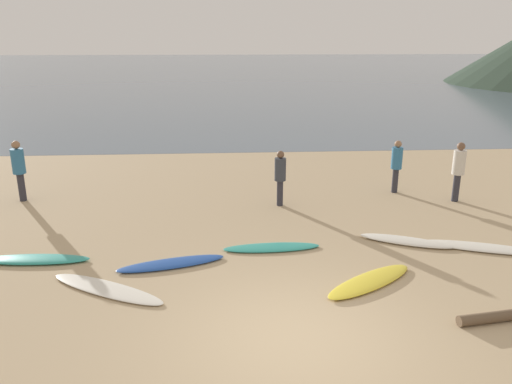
{
  "coord_description": "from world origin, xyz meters",
  "views": [
    {
      "loc": [
        -1.08,
        -6.82,
        4.54
      ],
      "look_at": [
        -0.26,
        5.79,
        0.6
      ],
      "focal_mm": 35.68,
      "sensor_mm": 36.0,
      "label": 1
    }
  ],
  "objects_px": {
    "surfboard_3": "(272,247)",
    "surfboard_0": "(34,259)",
    "surfboard_4": "(370,281)",
    "surfboard_1": "(107,289)",
    "person_1": "(397,162)",
    "surfboard_2": "(171,263)",
    "person_2": "(280,174)",
    "person_0": "(19,166)",
    "person_3": "(459,167)",
    "surfboard_5": "(406,241)",
    "driftwood_log": "(497,317)",
    "surfboard_6": "(484,248)"
  },
  "relations": [
    {
      "from": "surfboard_0",
      "to": "surfboard_2",
      "type": "bearing_deg",
      "value": -4.62
    },
    {
      "from": "surfboard_3",
      "to": "surfboard_6",
      "type": "height_order",
      "value": "surfboard_6"
    },
    {
      "from": "surfboard_6",
      "to": "surfboard_0",
      "type": "bearing_deg",
      "value": -160.46
    },
    {
      "from": "surfboard_1",
      "to": "person_1",
      "type": "xyz_separation_m",
      "value": [
        7.28,
        5.64,
        0.9
      ]
    },
    {
      "from": "person_1",
      "to": "person_3",
      "type": "relative_size",
      "value": 0.93
    },
    {
      "from": "surfboard_5",
      "to": "surfboard_4",
      "type": "bearing_deg",
      "value": -101.66
    },
    {
      "from": "surfboard_3",
      "to": "driftwood_log",
      "type": "distance_m",
      "value": 4.68
    },
    {
      "from": "surfboard_0",
      "to": "driftwood_log",
      "type": "distance_m",
      "value": 8.89
    },
    {
      "from": "person_0",
      "to": "person_2",
      "type": "bearing_deg",
      "value": -179.53
    },
    {
      "from": "surfboard_3",
      "to": "driftwood_log",
      "type": "xyz_separation_m",
      "value": [
        3.42,
        -3.2,
        0.06
      ]
    },
    {
      "from": "surfboard_2",
      "to": "person_0",
      "type": "height_order",
      "value": "person_0"
    },
    {
      "from": "surfboard_6",
      "to": "driftwood_log",
      "type": "xyz_separation_m",
      "value": [
        -1.25,
        -2.88,
        0.05
      ]
    },
    {
      "from": "driftwood_log",
      "to": "surfboard_6",
      "type": "bearing_deg",
      "value": 66.55
    },
    {
      "from": "surfboard_5",
      "to": "surfboard_2",
      "type": "bearing_deg",
      "value": -146.41
    },
    {
      "from": "person_1",
      "to": "surfboard_0",
      "type": "bearing_deg",
      "value": 139.23
    },
    {
      "from": "person_0",
      "to": "surfboard_3",
      "type": "bearing_deg",
      "value": 157.73
    },
    {
      "from": "surfboard_2",
      "to": "person_2",
      "type": "height_order",
      "value": "person_2"
    },
    {
      "from": "surfboard_0",
      "to": "surfboard_1",
      "type": "bearing_deg",
      "value": -34.93
    },
    {
      "from": "surfboard_4",
      "to": "surfboard_6",
      "type": "relative_size",
      "value": 0.82
    },
    {
      "from": "person_2",
      "to": "person_3",
      "type": "xyz_separation_m",
      "value": [
        5.0,
        0.06,
        0.09
      ]
    },
    {
      "from": "surfboard_1",
      "to": "person_3",
      "type": "relative_size",
      "value": 1.5
    },
    {
      "from": "surfboard_3",
      "to": "person_0",
      "type": "relative_size",
      "value": 1.24
    },
    {
      "from": "surfboard_1",
      "to": "person_1",
      "type": "height_order",
      "value": "person_1"
    },
    {
      "from": "surfboard_3",
      "to": "surfboard_0",
      "type": "bearing_deg",
      "value": -178.64
    },
    {
      "from": "surfboard_4",
      "to": "person_3",
      "type": "distance_m",
      "value": 6.16
    },
    {
      "from": "surfboard_5",
      "to": "surfboard_6",
      "type": "bearing_deg",
      "value": 8.29
    },
    {
      "from": "driftwood_log",
      "to": "surfboard_2",
      "type": "bearing_deg",
      "value": 155.73
    },
    {
      "from": "surfboard_4",
      "to": "person_0",
      "type": "height_order",
      "value": "person_0"
    },
    {
      "from": "person_3",
      "to": "surfboard_3",
      "type": "bearing_deg",
      "value": -7.61
    },
    {
      "from": "person_0",
      "to": "surfboard_1",
      "type": "bearing_deg",
      "value": 129.82
    },
    {
      "from": "surfboard_1",
      "to": "person_2",
      "type": "xyz_separation_m",
      "value": [
        3.73,
        4.65,
        0.88
      ]
    },
    {
      "from": "surfboard_6",
      "to": "surfboard_1",
      "type": "bearing_deg",
      "value": -150.59
    },
    {
      "from": "surfboard_4",
      "to": "surfboard_0",
      "type": "bearing_deg",
      "value": 133.62
    },
    {
      "from": "person_1",
      "to": "driftwood_log",
      "type": "relative_size",
      "value": 1.13
    },
    {
      "from": "surfboard_0",
      "to": "person_3",
      "type": "xyz_separation_m",
      "value": [
        10.51,
        3.35,
        0.95
      ]
    },
    {
      "from": "surfboard_1",
      "to": "surfboard_3",
      "type": "relative_size",
      "value": 1.19
    },
    {
      "from": "person_0",
      "to": "person_2",
      "type": "xyz_separation_m",
      "value": [
        7.24,
        -0.89,
        -0.11
      ]
    },
    {
      "from": "surfboard_5",
      "to": "person_3",
      "type": "xyz_separation_m",
      "value": [
        2.42,
        2.88,
        0.95
      ]
    },
    {
      "from": "surfboard_4",
      "to": "surfboard_5",
      "type": "xyz_separation_m",
      "value": [
        1.37,
        1.88,
        0.0
      ]
    },
    {
      "from": "person_0",
      "to": "driftwood_log",
      "type": "xyz_separation_m",
      "value": [
        10.15,
        -7.04,
        -0.93
      ]
    },
    {
      "from": "surfboard_2",
      "to": "person_3",
      "type": "distance_m",
      "value": 8.55
    },
    {
      "from": "surfboard_1",
      "to": "person_1",
      "type": "distance_m",
      "value": 9.26
    },
    {
      "from": "person_0",
      "to": "person_3",
      "type": "bearing_deg",
      "value": -176.41
    },
    {
      "from": "person_2",
      "to": "surfboard_1",
      "type": "bearing_deg",
      "value": -146.79
    },
    {
      "from": "surfboard_3",
      "to": "surfboard_2",
      "type": "bearing_deg",
      "value": -164.31
    },
    {
      "from": "person_2",
      "to": "driftwood_log",
      "type": "distance_m",
      "value": 6.86
    },
    {
      "from": "surfboard_4",
      "to": "person_2",
      "type": "distance_m",
      "value": 4.92
    },
    {
      "from": "surfboard_5",
      "to": "person_1",
      "type": "height_order",
      "value": "person_1"
    },
    {
      "from": "surfboard_5",
      "to": "driftwood_log",
      "type": "height_order",
      "value": "driftwood_log"
    },
    {
      "from": "surfboard_2",
      "to": "person_1",
      "type": "height_order",
      "value": "person_1"
    }
  ]
}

